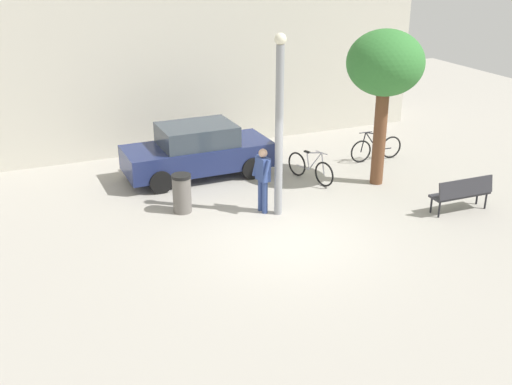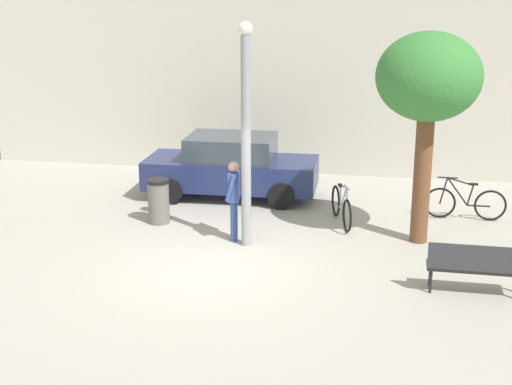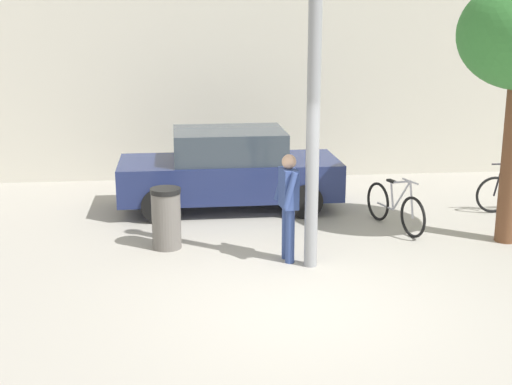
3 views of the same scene
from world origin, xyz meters
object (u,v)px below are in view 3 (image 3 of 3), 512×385
at_px(trash_bin, 166,218).
at_px(parked_car_navy, 229,170).
at_px(person_by_lamppost, 288,200).
at_px(bicycle_silver, 395,208).
at_px(lamppost, 313,110).

bearing_deg(trash_bin, parked_car_navy, 62.94).
distance_m(parked_car_navy, trash_bin, 2.57).
bearing_deg(person_by_lamppost, bicycle_silver, 34.44).
xyz_separation_m(person_by_lamppost, parked_car_navy, (-0.70, 3.07, -0.19)).
xyz_separation_m(lamppost, trash_bin, (-2.18, 1.05, -1.86)).
bearing_deg(bicycle_silver, lamppost, -136.61).
relative_size(lamppost, person_by_lamppost, 2.67).
relative_size(person_by_lamppost, bicycle_silver, 0.96).
distance_m(bicycle_silver, trash_bin, 4.04).
height_order(person_by_lamppost, trash_bin, person_by_lamppost).
relative_size(bicycle_silver, trash_bin, 1.75).
distance_m(lamppost, trash_bin, 3.05).
relative_size(person_by_lamppost, parked_car_navy, 0.40).
xyz_separation_m(bicycle_silver, trash_bin, (-3.99, -0.66, 0.12)).
height_order(lamppost, trash_bin, lamppost).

